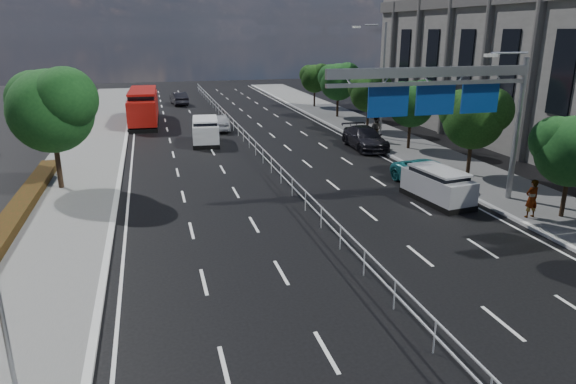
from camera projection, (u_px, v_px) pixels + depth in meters
name	position (u px, v px, depth m)	size (l,w,h in m)	color
ground	(418.00, 337.00, 14.74)	(160.00, 160.00, 0.00)	black
median_fence	(258.00, 150.00, 35.30)	(0.05, 85.00, 1.02)	silver
overhead_gantry	(451.00, 93.00, 23.98)	(10.24, 0.38, 7.45)	gray
streetlight_far	(380.00, 74.00, 39.71)	(2.78, 2.40, 9.00)	gray
civic_hall	(563.00, 60.00, 38.99)	(14.40, 36.00, 14.35)	slate
near_tree_back	(51.00, 106.00, 26.94)	(4.84, 4.51, 6.69)	black
far_tree_c	(574.00, 147.00, 22.92)	(3.52, 3.28, 4.94)	black
far_tree_d	(475.00, 116.00, 29.75)	(3.85, 3.59, 5.34)	black
far_tree_e	(412.00, 101.00, 36.69)	(3.63, 3.38, 5.13)	black
far_tree_f	(370.00, 91.00, 43.62)	(3.52, 3.28, 5.02)	black
far_tree_g	(339.00, 80.00, 50.44)	(3.96, 3.69, 5.45)	black
far_tree_h	(315.00, 77.00, 57.45)	(3.41, 3.18, 4.91)	black
white_minivan	(205.00, 131.00, 39.63)	(2.38, 4.71, 1.98)	black
red_bus	(144.00, 106.00, 48.16)	(2.89, 10.61, 3.14)	black
near_car_silver	(221.00, 122.00, 45.13)	(1.67, 4.15, 1.41)	silver
near_car_dark	(179.00, 98.00, 60.49)	(1.56, 4.48, 1.48)	black
silver_minivan	(438.00, 186.00, 26.17)	(2.25, 4.32, 1.72)	black
parked_car_teal	(430.00, 175.00, 28.58)	(2.35, 5.10, 1.42)	#165F65
parked_car_dark	(365.00, 138.00, 38.03)	(2.20, 5.41, 1.57)	black
pedestrian_a	(532.00, 198.00, 23.51)	(0.66, 0.44, 1.82)	gray
pedestrian_b	(375.00, 129.00, 39.73)	(0.96, 0.75, 1.98)	gray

